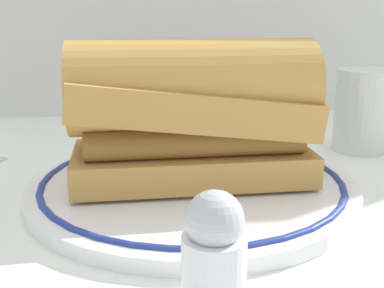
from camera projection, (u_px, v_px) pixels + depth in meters
name	position (u px, v px, depth m)	size (l,w,h in m)	color
ground_plane	(221.00, 187.00, 0.45)	(1.50, 1.50, 0.00)	white
plate	(192.00, 185.00, 0.44)	(0.29, 0.29, 0.01)	white
sausage_sandwich	(192.00, 111.00, 0.42)	(0.21, 0.10, 0.12)	#C18F45
drinking_glass	(361.00, 116.00, 0.56)	(0.06, 0.06, 0.09)	silver
salt_shaker	(214.00, 271.00, 0.23)	(0.03, 0.03, 0.08)	white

